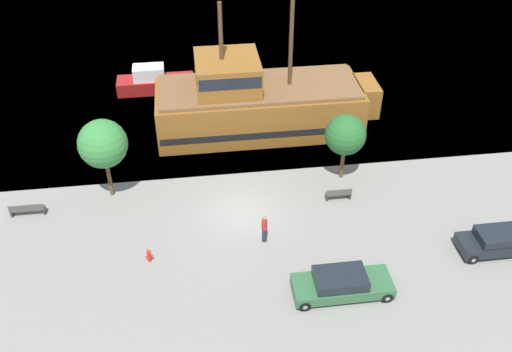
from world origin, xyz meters
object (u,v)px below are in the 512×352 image
Objects in this scene: moored_boat_dockside at (154,82)px; parked_car_curb_front at (498,241)px; parked_car_curb_mid at (342,284)px; bench_promenade_east at (27,209)px; bench_promenade_west at (339,194)px; pirate_ship at (257,103)px; pedestrian_walking_near at (264,229)px; fire_hydrant at (149,255)px.

moored_boat_dockside reaches higher than parked_car_curb_front.
parked_car_curb_mid is 18.71m from bench_promenade_east.
bench_promenade_west is (18.49, -0.95, -0.02)m from bench_promenade_east.
pirate_ship is 18.18m from parked_car_curb_front.
parked_car_curb_front is 9.38m from parked_car_curb_mid.
bench_promenade_west is 5.86m from pedestrian_walking_near.
moored_boat_dockside is 16.18m from bench_promenade_east.
pirate_ship is 8.79× the size of pedestrian_walking_near.
pedestrian_walking_near is at bearing -16.41° from bench_promenade_east.
fire_hydrant is (-18.83, 1.66, -0.25)m from parked_car_curb_front.
pedestrian_walking_near is (6.24, -18.43, 0.11)m from moored_boat_dockside.
pirate_ship is at bearing 27.96° from bench_promenade_east.
parked_car_curb_front is 5.67× the size of fire_hydrant.
moored_boat_dockside is 19.46m from pedestrian_walking_near.
parked_car_curb_mid is at bearing -82.36° from pirate_ship.
pirate_ship is 16.66m from bench_promenade_east.
pirate_ship reaches higher than fire_hydrant.
pirate_ship reaches higher than parked_car_curb_front.
bench_promenade_east is at bearing -116.65° from moored_boat_dockside.
fire_hydrant is at bearing -161.70° from bench_promenade_west.
bench_promenade_west is at bearing -66.24° from pirate_ship.
parked_car_curb_mid is at bearing -52.29° from pedestrian_walking_near.
parked_car_curb_mid is (-9.19, -1.89, -0.00)m from parked_car_curb_front.
bench_promenade_west is at bearing -53.91° from moored_boat_dockside.
moored_boat_dockside reaches higher than fire_hydrant.
pedestrian_walking_near is (13.49, -3.97, 0.46)m from bench_promenade_east.
bench_promenade_east is at bearing 163.59° from pedestrian_walking_near.
parked_car_curb_front is 9.25m from bench_promenade_west.
pirate_ship is 14.65m from fire_hydrant.
bench_promenade_east is at bearing -152.04° from pirate_ship.
fire_hydrant is 8.56m from bench_promenade_east.
pedestrian_walking_near is at bearing -148.82° from bench_promenade_west.
parked_car_curb_front reaches higher than parked_car_curb_mid.
moored_boat_dockside is (-7.39, 6.68, -1.31)m from pirate_ship.
moored_boat_dockside reaches higher than bench_promenade_east.
bench_promenade_east is at bearing 146.70° from fire_hydrant.
fire_hydrant is at bearing -120.98° from pirate_ship.
pirate_ship is 2.58× the size of moored_boat_dockside.
pirate_ship is 3.59× the size of parked_car_curb_front.
pedestrian_walking_near is (-12.49, 2.38, 0.24)m from parked_car_curb_front.
parked_car_curb_front is at bearing -51.25° from pirate_ship.
fire_hydrant is 0.38× the size of bench_promenade_east.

